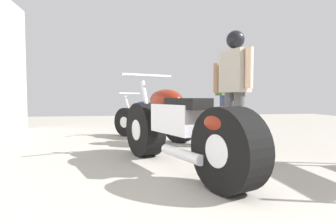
% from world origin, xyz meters
% --- Properties ---
extents(ground_plane, '(15.44, 15.44, 0.00)m').
position_xyz_m(ground_plane, '(0.00, 3.22, 0.00)').
color(ground_plane, '#9E998E').
extents(motorcycle_maroon_cruiser, '(1.08, 2.16, 1.04)m').
position_xyz_m(motorcycle_maroon_cruiser, '(-0.18, 2.50, 0.43)').
color(motorcycle_maroon_cruiser, black).
rests_on(motorcycle_maroon_cruiser, ground_plane).
extents(motorcycle_black_naked, '(1.37, 1.42, 0.84)m').
position_xyz_m(motorcycle_black_naked, '(-0.23, 4.60, 0.35)').
color(motorcycle_black_naked, black).
rests_on(motorcycle_black_naked, ground_plane).
extents(mechanic_in_blue, '(0.66, 0.33, 1.63)m').
position_xyz_m(mechanic_in_blue, '(1.24, 4.79, 0.92)').
color(mechanic_in_blue, '#384766').
rests_on(mechanic_in_blue, ground_plane).
extents(mechanic_with_helmet, '(0.39, 0.68, 1.75)m').
position_xyz_m(mechanic_with_helmet, '(0.92, 3.69, 1.05)').
color(mechanic_with_helmet, '#4C4C4C').
rests_on(mechanic_with_helmet, ground_plane).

